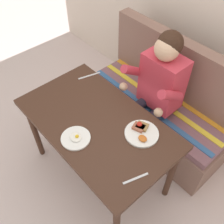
# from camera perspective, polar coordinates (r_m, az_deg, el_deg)

# --- Properties ---
(ground_plane) EXTENTS (8.00, 8.00, 0.00)m
(ground_plane) POSITION_cam_1_polar(r_m,az_deg,el_deg) (2.49, -2.65, -12.92)
(ground_plane) COLOR beige
(table) EXTENTS (1.20, 0.70, 0.73)m
(table) POSITION_cam_1_polar(r_m,az_deg,el_deg) (1.95, -3.30, -3.60)
(table) COLOR #402519
(table) RESTS_ON ground
(couch) EXTENTS (1.44, 0.56, 1.00)m
(couch) POSITION_cam_1_polar(r_m,az_deg,el_deg) (2.56, 10.32, 0.93)
(couch) COLOR #825F52
(couch) RESTS_ON ground
(person) EXTENTS (0.45, 0.61, 1.21)m
(person) POSITION_cam_1_polar(r_m,az_deg,el_deg) (2.15, 9.70, 5.42)
(person) COLOR #CA3647
(person) RESTS_ON ground
(plate_breakfast) EXTENTS (0.24, 0.24, 0.05)m
(plate_breakfast) POSITION_cam_1_polar(r_m,az_deg,el_deg) (1.82, 6.46, -4.41)
(plate_breakfast) COLOR white
(plate_breakfast) RESTS_ON table
(plate_eggs) EXTENTS (0.20, 0.20, 0.04)m
(plate_eggs) POSITION_cam_1_polar(r_m,az_deg,el_deg) (1.80, -7.96, -5.67)
(plate_eggs) COLOR white
(plate_eggs) RESTS_ON table
(fork) EXTENTS (0.07, 0.17, 0.00)m
(fork) POSITION_cam_1_polar(r_m,az_deg,el_deg) (1.63, 5.21, -14.33)
(fork) COLOR silver
(fork) RESTS_ON table
(knife) EXTENTS (0.07, 0.20, 0.00)m
(knife) POSITION_cam_1_polar(r_m,az_deg,el_deg) (2.25, -5.00, 7.95)
(knife) COLOR silver
(knife) RESTS_ON table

